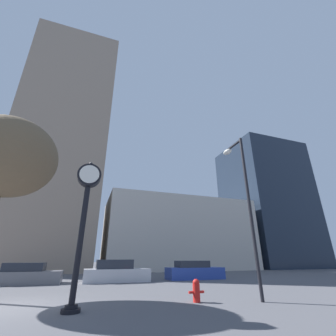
{
  "coord_description": "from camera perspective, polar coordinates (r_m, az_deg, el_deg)",
  "views": [
    {
      "loc": [
        2.56,
        -10.2,
        1.57
      ],
      "look_at": [
        9.82,
        10.8,
        10.52
      ],
      "focal_mm": 24.0,
      "sensor_mm": 36.0,
      "label": 1
    }
  ],
  "objects": [
    {
      "name": "fire_hydrant_near",
      "position": [
        10.01,
        7.21,
        -28.43
      ],
      "size": [
        0.64,
        0.28,
        0.81
      ],
      "color": "red",
      "rests_on": "ground_plane"
    },
    {
      "name": "building_storefront_row",
      "position": [
        36.8,
        2.03,
        -16.63
      ],
      "size": [
        21.63,
        12.0,
        9.93
      ],
      "color": "beige",
      "rests_on": "ground_plane"
    },
    {
      "name": "street_lamp_right",
      "position": [
        11.28,
        18.34,
        -4.77
      ],
      "size": [
        0.36,
        1.57,
        7.17
      ],
      "color": "black",
      "rests_on": "ground_plane"
    },
    {
      "name": "street_clock",
      "position": [
        8.8,
        -20.28,
        -8.96
      ],
      "size": [
        0.87,
        0.59,
        5.05
      ],
      "color": "black",
      "rests_on": "ground_plane"
    },
    {
      "name": "bare_tree",
      "position": [
        13.43,
        -35.36,
        2.24
      ],
      "size": [
        4.37,
        4.37,
        8.12
      ],
      "color": "brown",
      "rests_on": "ground_plane"
    },
    {
      "name": "car_silver",
      "position": [
        18.18,
        -13.0,
        -24.43
      ],
      "size": [
        4.6,
        1.81,
        1.48
      ],
      "rotation": [
        0.0,
        0.0,
        0.0
      ],
      "color": "#BCBCC1",
      "rests_on": "ground_plane"
    },
    {
      "name": "building_tall_tower",
      "position": [
        38.16,
        -24.65,
        5.32
      ],
      "size": [
        11.94,
        12.0,
        35.51
      ],
      "color": "gray",
      "rests_on": "ground_plane"
    },
    {
      "name": "car_grey",
      "position": [
        18.78,
        -32.32,
        -21.98
      ],
      "size": [
        4.23,
        1.87,
        1.3
      ],
      "rotation": [
        0.0,
        0.0,
        -0.0
      ],
      "color": "slate",
      "rests_on": "ground_plane"
    },
    {
      "name": "car_blue",
      "position": [
        20.23,
        6.66,
        -24.58
      ],
      "size": [
        4.61,
        1.85,
        1.38
      ],
      "rotation": [
        0.0,
        0.0,
        -0.01
      ],
      "color": "#28429E",
      "rests_on": "ground_plane"
    },
    {
      "name": "building_glass_modern",
      "position": [
        47.75,
        23.64,
        -8.34
      ],
      "size": [
        13.43,
        12.0,
        22.63
      ],
      "color": "#1E2838",
      "rests_on": "ground_plane"
    }
  ]
}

